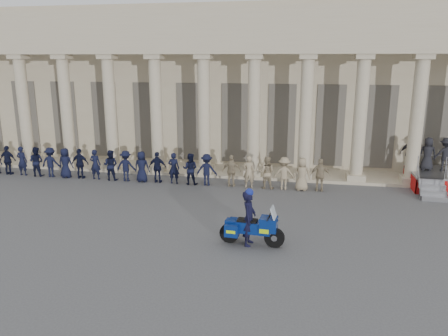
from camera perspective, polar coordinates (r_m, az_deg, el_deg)
ground at (r=15.81m, az=-4.63°, el=-8.58°), size 90.00×90.00×0.00m
building at (r=29.09m, az=3.02°, el=11.05°), size 40.00×12.50×9.00m
officer_rank at (r=22.52m, az=-11.55°, el=0.23°), size 19.04×0.59×1.57m
motorcycle at (r=14.70m, az=3.73°, el=-7.78°), size 2.21×0.92×1.42m
rider at (r=14.59m, az=3.28°, el=-6.43°), size 0.50×0.72×1.97m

